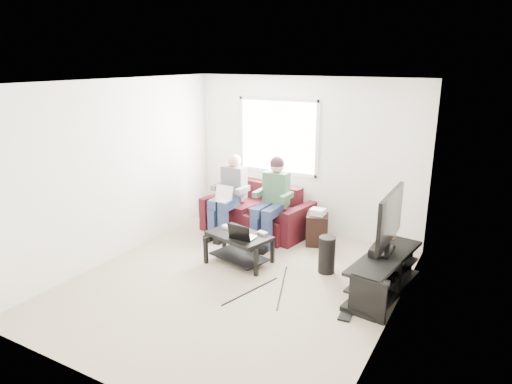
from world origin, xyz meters
TOP-DOWN VIEW (x-y plane):
  - floor at (0.00, 0.00)m, footprint 4.50×4.50m
  - ceiling at (0.00, 0.00)m, footprint 4.50×4.50m
  - wall_back at (0.00, 2.25)m, footprint 4.50×0.00m
  - wall_front at (0.00, -2.25)m, footprint 4.50×0.00m
  - wall_left at (-2.00, 0.00)m, footprint 0.00×4.50m
  - wall_right at (2.00, 0.00)m, footprint 0.00×4.50m
  - window at (-0.50, 2.23)m, footprint 1.48×0.04m
  - sofa at (-0.64, 1.82)m, footprint 1.84×1.03m
  - person_left at (-1.04, 1.53)m, footprint 0.40×0.71m
  - person_right at (-0.24, 1.55)m, footprint 0.40×0.71m
  - laptop_silver at (-1.04, 1.29)m, footprint 0.36×0.29m
  - coffee_table at (-0.27, 0.56)m, footprint 1.01×0.76m
  - laptop_black at (-0.15, 0.48)m, footprint 0.40×0.34m
  - controller_a at (-0.55, 0.68)m, footprint 0.16×0.12m
  - controller_b at (-0.37, 0.74)m, footprint 0.15×0.11m
  - controller_c at (0.03, 0.71)m, footprint 0.15×0.12m
  - tv_stand at (1.77, 0.71)m, footprint 0.65×1.55m
  - tv at (1.77, 0.81)m, footprint 0.12×1.10m
  - soundbar at (1.65, 0.81)m, footprint 0.12×0.50m
  - drink_cup at (1.72, 1.34)m, footprint 0.08×0.08m
  - console_white at (1.77, 0.31)m, footprint 0.30×0.22m
  - console_grey at (1.77, 1.01)m, footprint 0.34×0.26m
  - console_black at (1.77, 0.66)m, footprint 0.38×0.30m
  - subwoofer at (0.94, 0.89)m, footprint 0.23×0.23m
  - keyboard_floor at (1.54, 0.01)m, footprint 0.18×0.43m
  - end_table at (0.46, 1.76)m, footprint 0.33×0.33m

SIDE VIEW (x-z plane):
  - floor at x=0.00m, z-range 0.00..0.00m
  - keyboard_floor at x=1.54m, z-range 0.00..0.02m
  - tv_stand at x=1.77m, z-range -0.03..0.47m
  - subwoofer at x=0.94m, z-range 0.00..0.52m
  - end_table at x=0.46m, z-range -0.03..0.57m
  - console_white at x=1.77m, z-range 0.26..0.32m
  - console_black at x=1.77m, z-range 0.26..0.33m
  - sofa at x=-0.64m, z-range -0.10..0.71m
  - console_grey at x=1.77m, z-range 0.26..0.34m
  - coffee_table at x=-0.27m, z-range 0.11..0.55m
  - controller_a at x=-0.55m, z-range 0.45..0.49m
  - controller_b at x=-0.37m, z-range 0.45..0.49m
  - controller_c at x=0.03m, z-range 0.45..0.49m
  - soundbar at x=1.65m, z-range 0.50..0.60m
  - drink_cup at x=1.72m, z-range 0.50..0.62m
  - laptop_black at x=-0.15m, z-range 0.45..0.69m
  - laptop_silver at x=-1.04m, z-range 0.58..0.82m
  - person_left at x=-1.04m, z-range 0.06..1.39m
  - person_right at x=-0.24m, z-range 0.10..1.47m
  - tv at x=1.77m, z-range 0.55..1.36m
  - wall_back at x=0.00m, z-range -0.95..3.55m
  - wall_front at x=0.00m, z-range -0.95..3.55m
  - wall_left at x=-2.00m, z-range -0.95..3.55m
  - wall_right at x=2.00m, z-range -0.95..3.55m
  - window at x=-0.50m, z-range 0.96..2.24m
  - ceiling at x=0.00m, z-range 2.60..2.60m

